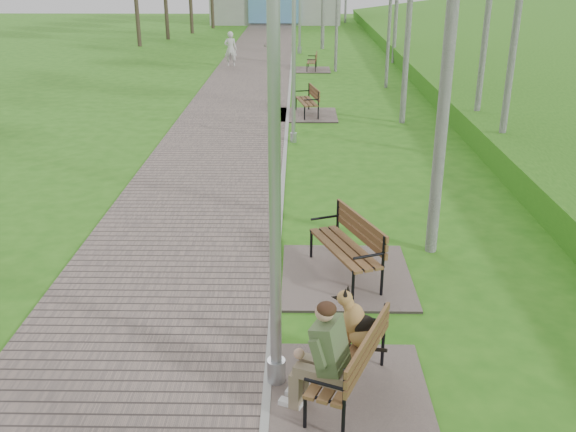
{
  "coord_description": "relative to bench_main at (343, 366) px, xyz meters",
  "views": [
    {
      "loc": [
        0.35,
        -2.5,
        4.79
      ],
      "look_at": [
        0.2,
        6.55,
        1.15
      ],
      "focal_mm": 40.0,
      "sensor_mm": 36.0,
      "label": 1
    }
  ],
  "objects": [
    {
      "name": "bench_far",
      "position": [
        0.07,
        23.75,
        -0.28
      ],
      "size": [
        1.61,
        1.79,
        0.99
      ],
      "color": "#645651",
      "rests_on": "ground"
    },
    {
      "name": "lamp_post_third",
      "position": [
        -0.49,
        29.46,
        2.31
      ],
      "size": [
        0.23,
        0.23,
        5.92
      ],
      "color": "#A3A6AC",
      "rests_on": "ground"
    },
    {
      "name": "lamp_post_near",
      "position": [
        -0.77,
        0.29,
        2.23
      ],
      "size": [
        0.22,
        0.22,
        5.76
      ],
      "color": "#A3A6AC",
      "rests_on": "ground"
    },
    {
      "name": "pedestrian_far",
      "position": [
        -1.91,
        26.22,
        0.29
      ],
      "size": [
        0.82,
        0.69,
        1.51
      ],
      "primitive_type": "imported",
      "rotation": [
        0.0,
        0.0,
        3.31
      ],
      "color": "gray",
      "rests_on": "ground"
    },
    {
      "name": "bench_main",
      "position": [
        0.0,
        0.0,
        0.0
      ],
      "size": [
        1.87,
        2.08,
        1.63
      ],
      "color": "#645651",
      "rests_on": "ground"
    },
    {
      "name": "walkway",
      "position": [
        -2.63,
        17.83,
        -0.44
      ],
      "size": [
        3.5,
        67.0,
        0.04
      ],
      "primitive_type": "cube",
      "color": "#645651",
      "rests_on": "ground"
    },
    {
      "name": "bench_third",
      "position": [
        -0.25,
        14.58,
        -0.24
      ],
      "size": [
        1.89,
        2.1,
        1.16
      ],
      "color": "#645651",
      "rests_on": "ground"
    },
    {
      "name": "lamp_post_second",
      "position": [
        -0.66,
        11.29,
        1.71
      ],
      "size": [
        0.18,
        0.18,
        4.64
      ],
      "color": "#A3A6AC",
      "rests_on": "ground"
    },
    {
      "name": "bench_second",
      "position": [
        0.23,
        3.1,
        -0.22
      ],
      "size": [
        2.07,
        2.29,
        1.27
      ],
      "color": "#645651",
      "rests_on": "ground"
    },
    {
      "name": "kerb",
      "position": [
        -0.88,
        17.83,
        -0.43
      ],
      "size": [
        0.1,
        67.0,
        0.05
      ],
      "primitive_type": "cube",
      "color": "#999993",
      "rests_on": "ground"
    },
    {
      "name": "pedestrian_near",
      "position": [
        -3.76,
        24.82,
        0.35
      ],
      "size": [
        0.6,
        0.41,
        1.63
      ],
      "primitive_type": "imported",
      "rotation": [
        0.0,
        0.0,
        3.11
      ],
      "color": "silver",
      "rests_on": "ground"
    }
  ]
}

